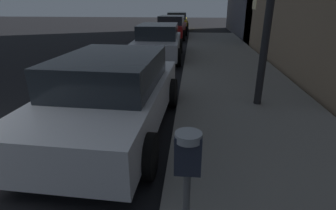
{
  "coord_description": "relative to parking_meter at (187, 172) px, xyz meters",
  "views": [
    {
      "loc": [
        4.31,
        -2.18,
        2.31
      ],
      "look_at": [
        4.0,
        1.13,
        1.0
      ],
      "focal_mm": 28.2,
      "sensor_mm": 36.0,
      "label": 1
    }
  ],
  "objects": [
    {
      "name": "car_silver",
      "position": [
        -1.45,
        9.62,
        -0.44
      ],
      "size": [
        2.07,
        4.28,
        1.43
      ],
      "color": "#B7B7BF",
      "rests_on": "ground"
    },
    {
      "name": "car_yellow_cab",
      "position": [
        -1.45,
        22.25,
        -0.43
      ],
      "size": [
        2.09,
        4.55,
        1.43
      ],
      "color": "gold",
      "rests_on": "ground"
    },
    {
      "name": "car_red",
      "position": [
        -1.45,
        16.46,
        -0.44
      ],
      "size": [
        2.08,
        4.2,
        1.43
      ],
      "color": "maroon",
      "rests_on": "ground"
    },
    {
      "name": "car_white",
      "position": [
        -1.45,
        2.86,
        -0.43
      ],
      "size": [
        2.25,
        4.42,
        1.43
      ],
      "color": "silver",
      "rests_on": "ground"
    },
    {
      "name": "parking_meter",
      "position": [
        0.0,
        0.0,
        0.0
      ],
      "size": [
        0.19,
        0.19,
        1.32
      ],
      "color": "#59595B",
      "rests_on": "sidewalk"
    }
  ]
}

